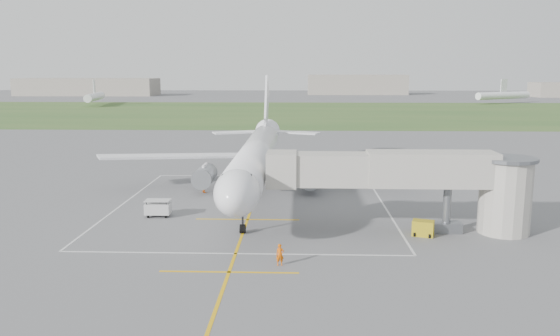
{
  "coord_description": "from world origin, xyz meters",
  "views": [
    {
      "loc": [
        4.96,
        -60.72,
        14.09
      ],
      "look_at": [
        2.92,
        -4.0,
        4.0
      ],
      "focal_mm": 35.0,
      "sensor_mm": 36.0,
      "label": 1
    }
  ],
  "objects_px": {
    "airliner": "(256,157)",
    "ramp_worker_wing": "(204,185)",
    "jet_bridge": "(422,180)",
    "gpu_unit": "(423,228)",
    "ramp_worker_nose": "(280,255)",
    "baggage_cart": "(158,208)"
  },
  "relations": [
    {
      "from": "airliner",
      "to": "gpu_unit",
      "type": "height_order",
      "value": "airliner"
    },
    {
      "from": "airliner",
      "to": "ramp_worker_nose",
      "type": "xyz_separation_m",
      "value": [
        3.58,
        -23.22,
        -3.59
      ]
    },
    {
      "from": "airliner",
      "to": "jet_bridge",
      "type": "bearing_deg",
      "value": -42.19
    },
    {
      "from": "gpu_unit",
      "to": "ramp_worker_wing",
      "type": "relative_size",
      "value": 1.15
    },
    {
      "from": "jet_bridge",
      "to": "gpu_unit",
      "type": "bearing_deg",
      "value": -90.21
    },
    {
      "from": "airliner",
      "to": "baggage_cart",
      "type": "bearing_deg",
      "value": -131.67
    },
    {
      "from": "jet_bridge",
      "to": "ramp_worker_nose",
      "type": "height_order",
      "value": "jet_bridge"
    },
    {
      "from": "ramp_worker_wing",
      "to": "gpu_unit",
      "type": "bearing_deg",
      "value": -162.25
    },
    {
      "from": "airliner",
      "to": "ramp_worker_wing",
      "type": "bearing_deg",
      "value": 171.1
    },
    {
      "from": "baggage_cart",
      "to": "ramp_worker_wing",
      "type": "height_order",
      "value": "ramp_worker_wing"
    },
    {
      "from": "ramp_worker_nose",
      "to": "ramp_worker_wing",
      "type": "height_order",
      "value": "ramp_worker_wing"
    },
    {
      "from": "baggage_cart",
      "to": "ramp_worker_wing",
      "type": "xyz_separation_m",
      "value": [
        2.68,
        10.96,
        0.04
      ]
    },
    {
      "from": "baggage_cart",
      "to": "ramp_worker_wing",
      "type": "relative_size",
      "value": 1.34
    },
    {
      "from": "gpu_unit",
      "to": "baggage_cart",
      "type": "height_order",
      "value": "baggage_cart"
    },
    {
      "from": "airliner",
      "to": "baggage_cart",
      "type": "height_order",
      "value": "airliner"
    },
    {
      "from": "baggage_cart",
      "to": "ramp_worker_wing",
      "type": "bearing_deg",
      "value": 75.56
    },
    {
      "from": "gpu_unit",
      "to": "ramp_worker_nose",
      "type": "distance_m",
      "value": 14.41
    },
    {
      "from": "jet_bridge",
      "to": "ramp_worker_wing",
      "type": "bearing_deg",
      "value": 145.24
    },
    {
      "from": "airliner",
      "to": "jet_bridge",
      "type": "xyz_separation_m",
      "value": [
        15.72,
        -14.25,
        0.35
      ]
    },
    {
      "from": "gpu_unit",
      "to": "airliner",
      "type": "bearing_deg",
      "value": 153.7
    },
    {
      "from": "ramp_worker_nose",
      "to": "jet_bridge",
      "type": "bearing_deg",
      "value": 26.32
    },
    {
      "from": "jet_bridge",
      "to": "ramp_worker_nose",
      "type": "distance_m",
      "value": 15.6
    }
  ]
}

